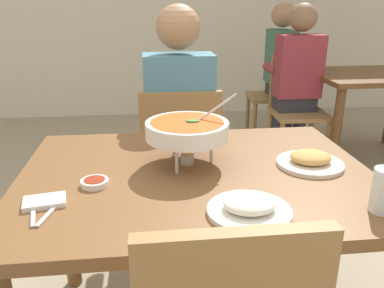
{
  "coord_description": "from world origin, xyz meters",
  "views": [
    {
      "loc": [
        -0.16,
        -1.26,
        1.32
      ],
      "look_at": [
        0.0,
        0.15,
        0.8
      ],
      "focal_mm": 36.79,
      "sensor_mm": 36.0,
      "label": 1
    }
  ],
  "objects_px": {
    "drink_glass": "(384,193)",
    "dining_table_far": "(371,89)",
    "chair_bg_middle": "(281,89)",
    "patron_bg_left": "(296,75)",
    "patron_bg_middle": "(284,65)",
    "chair_bg_left": "(297,102)",
    "curry_bowl": "(187,130)",
    "appetizer_plate": "(310,160)",
    "rice_plate": "(249,207)",
    "diner_main": "(179,114)",
    "chair_diner_main": "(180,157)",
    "sauce_dish": "(95,182)",
    "dining_table_main": "(197,199)"
  },
  "relations": [
    {
      "from": "chair_bg_middle",
      "to": "curry_bowl",
      "type": "bearing_deg",
      "value": -116.56
    },
    {
      "from": "curry_bowl",
      "to": "patron_bg_left",
      "type": "relative_size",
      "value": 0.25
    },
    {
      "from": "chair_diner_main",
      "to": "drink_glass",
      "type": "distance_m",
      "value": 1.22
    },
    {
      "from": "diner_main",
      "to": "patron_bg_middle",
      "type": "bearing_deg",
      "value": 54.88
    },
    {
      "from": "curry_bowl",
      "to": "patron_bg_middle",
      "type": "distance_m",
      "value": 2.61
    },
    {
      "from": "chair_diner_main",
      "to": "chair_bg_left",
      "type": "relative_size",
      "value": 1.0
    },
    {
      "from": "chair_diner_main",
      "to": "drink_glass",
      "type": "relative_size",
      "value": 6.92
    },
    {
      "from": "drink_glass",
      "to": "patron_bg_middle",
      "type": "xyz_separation_m",
      "value": [
        0.65,
        2.74,
        -0.07
      ]
    },
    {
      "from": "dining_table_main",
      "to": "chair_bg_left",
      "type": "height_order",
      "value": "chair_bg_left"
    },
    {
      "from": "curry_bowl",
      "to": "rice_plate",
      "type": "distance_m",
      "value": 0.42
    },
    {
      "from": "diner_main",
      "to": "patron_bg_left",
      "type": "bearing_deg",
      "value": 45.76
    },
    {
      "from": "rice_plate",
      "to": "appetizer_plate",
      "type": "distance_m",
      "value": 0.44
    },
    {
      "from": "chair_diner_main",
      "to": "sauce_dish",
      "type": "bearing_deg",
      "value": -112.79
    },
    {
      "from": "chair_diner_main",
      "to": "chair_bg_left",
      "type": "height_order",
      "value": "same"
    },
    {
      "from": "appetizer_plate",
      "to": "sauce_dish",
      "type": "bearing_deg",
      "value": -174.12
    },
    {
      "from": "dining_table_main",
      "to": "dining_table_far",
      "type": "xyz_separation_m",
      "value": [
        1.72,
        1.83,
        -0.03
      ]
    },
    {
      "from": "patron_bg_left",
      "to": "chair_bg_left",
      "type": "bearing_deg",
      "value": -11.29
    },
    {
      "from": "chair_bg_left",
      "to": "patron_bg_middle",
      "type": "relative_size",
      "value": 0.69
    },
    {
      "from": "dining_table_far",
      "to": "patron_bg_left",
      "type": "xyz_separation_m",
      "value": [
        -0.65,
        0.06,
        0.13
      ]
    },
    {
      "from": "diner_main",
      "to": "sauce_dish",
      "type": "xyz_separation_m",
      "value": [
        -0.34,
        -0.85,
        0.02
      ]
    },
    {
      "from": "curry_bowl",
      "to": "drink_glass",
      "type": "xyz_separation_m",
      "value": [
        0.51,
        -0.41,
        -0.07
      ]
    },
    {
      "from": "chair_diner_main",
      "to": "dining_table_far",
      "type": "xyz_separation_m",
      "value": [
        1.72,
        1.08,
        0.11
      ]
    },
    {
      "from": "appetizer_plate",
      "to": "drink_glass",
      "type": "height_order",
      "value": "drink_glass"
    },
    {
      "from": "rice_plate",
      "to": "patron_bg_left",
      "type": "xyz_separation_m",
      "value": [
        0.96,
        2.19,
        -0.03
      ]
    },
    {
      "from": "chair_diner_main",
      "to": "patron_bg_left",
      "type": "bearing_deg",
      "value": 46.6
    },
    {
      "from": "diner_main",
      "to": "appetizer_plate",
      "type": "distance_m",
      "value": 0.88
    },
    {
      "from": "dining_table_main",
      "to": "patron_bg_left",
      "type": "relative_size",
      "value": 0.94
    },
    {
      "from": "chair_bg_middle",
      "to": "patron_bg_left",
      "type": "relative_size",
      "value": 0.69
    },
    {
      "from": "chair_bg_left",
      "to": "chair_diner_main",
      "type": "bearing_deg",
      "value": -134.13
    },
    {
      "from": "drink_glass",
      "to": "patron_bg_middle",
      "type": "height_order",
      "value": "patron_bg_middle"
    },
    {
      "from": "dining_table_main",
      "to": "patron_bg_middle",
      "type": "height_order",
      "value": "patron_bg_middle"
    },
    {
      "from": "sauce_dish",
      "to": "chair_bg_middle",
      "type": "xyz_separation_m",
      "value": [
        1.48,
        2.48,
        -0.26
      ]
    },
    {
      "from": "diner_main",
      "to": "chair_bg_middle",
      "type": "height_order",
      "value": "diner_main"
    },
    {
      "from": "drink_glass",
      "to": "dining_table_main",
      "type": "bearing_deg",
      "value": 145.71
    },
    {
      "from": "diner_main",
      "to": "curry_bowl",
      "type": "height_order",
      "value": "diner_main"
    },
    {
      "from": "chair_bg_middle",
      "to": "drink_glass",
      "type": "bearing_deg",
      "value": -103.35
    },
    {
      "from": "dining_table_main",
      "to": "patron_bg_middle",
      "type": "relative_size",
      "value": 0.94
    },
    {
      "from": "appetizer_plate",
      "to": "dining_table_far",
      "type": "relative_size",
      "value": 0.24
    },
    {
      "from": "dining_table_far",
      "to": "appetizer_plate",
      "type": "bearing_deg",
      "value": -125.65
    },
    {
      "from": "patron_bg_left",
      "to": "chair_bg_middle",
      "type": "bearing_deg",
      "value": 82.72
    },
    {
      "from": "dining_table_main",
      "to": "chair_diner_main",
      "type": "bearing_deg",
      "value": 90.0
    },
    {
      "from": "curry_bowl",
      "to": "appetizer_plate",
      "type": "relative_size",
      "value": 1.39
    },
    {
      "from": "rice_plate",
      "to": "sauce_dish",
      "type": "bearing_deg",
      "value": 152.78
    },
    {
      "from": "patron_bg_left",
      "to": "patron_bg_middle",
      "type": "relative_size",
      "value": 1.0
    },
    {
      "from": "drink_glass",
      "to": "dining_table_far",
      "type": "height_order",
      "value": "drink_glass"
    },
    {
      "from": "curry_bowl",
      "to": "dining_table_far",
      "type": "relative_size",
      "value": 0.33
    },
    {
      "from": "dining_table_main",
      "to": "appetizer_plate",
      "type": "xyz_separation_m",
      "value": [
        0.42,
        0.01,
        0.13
      ]
    },
    {
      "from": "dining_table_far",
      "to": "chair_diner_main",
      "type": "bearing_deg",
      "value": -147.97
    },
    {
      "from": "dining_table_main",
      "to": "patron_bg_middle",
      "type": "xyz_separation_m",
      "value": [
        1.14,
        2.41,
        0.1
      ]
    },
    {
      "from": "chair_bg_middle",
      "to": "patron_bg_left",
      "type": "height_order",
      "value": "patron_bg_left"
    }
  ]
}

